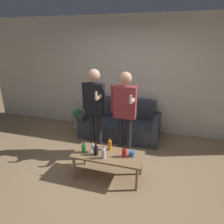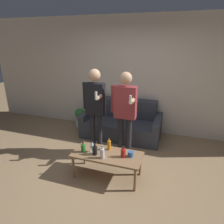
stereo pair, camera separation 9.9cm
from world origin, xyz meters
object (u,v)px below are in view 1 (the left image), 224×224
at_px(coffee_table, 108,156).
at_px(person_standing_left, 95,104).
at_px(bottle_orange, 84,148).
at_px(person_standing_right, 125,108).
at_px(couch, 121,123).

distance_m(coffee_table, person_standing_left, 1.05).
distance_m(bottle_orange, person_standing_right, 1.04).
height_order(couch, coffee_table, couch).
bearing_deg(couch, person_standing_left, -108.31).
distance_m(couch, bottle_orange, 1.67).
xyz_separation_m(coffee_table, person_standing_left, (-0.48, 0.69, 0.63)).
xyz_separation_m(couch, coffee_table, (0.19, -1.57, 0.09)).
bearing_deg(bottle_orange, couch, 83.08).
relative_size(couch, coffee_table, 1.59).
distance_m(couch, person_standing_left, 1.18).
distance_m(bottle_orange, person_standing_left, 0.92).
relative_size(bottle_orange, person_standing_right, 0.11).
bearing_deg(bottle_orange, coffee_table, 9.93).
height_order(coffee_table, person_standing_right, person_standing_right).
xyz_separation_m(coffee_table, bottle_orange, (-0.39, -0.07, 0.12)).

